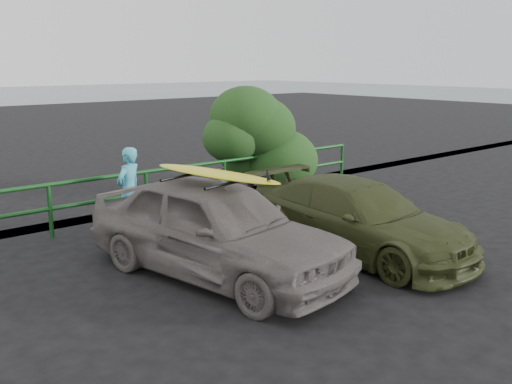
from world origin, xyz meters
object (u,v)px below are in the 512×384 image
guardrail (101,202)px  olive_vehicle (358,218)px  man (129,190)px  sedan (216,228)px  surfboard (215,174)px

guardrail → olive_vehicle: bearing=-57.5°
man → olive_vehicle: bearing=99.6°
guardrail → sedan: 3.53m
guardrail → sedan: (0.21, -3.52, 0.23)m
sedan → olive_vehicle: 2.56m
olive_vehicle → surfboard: size_ratio=1.76×
sedan → olive_vehicle: size_ratio=1.04×
guardrail → man: size_ratio=8.54×
man → surfboard: man is taller
olive_vehicle → man: man is taller
guardrail → olive_vehicle: 4.98m
sedan → man: size_ratio=2.69×
surfboard → guardrail: bearing=82.9°
sedan → surfboard: 0.83m
guardrail → surfboard: 3.68m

